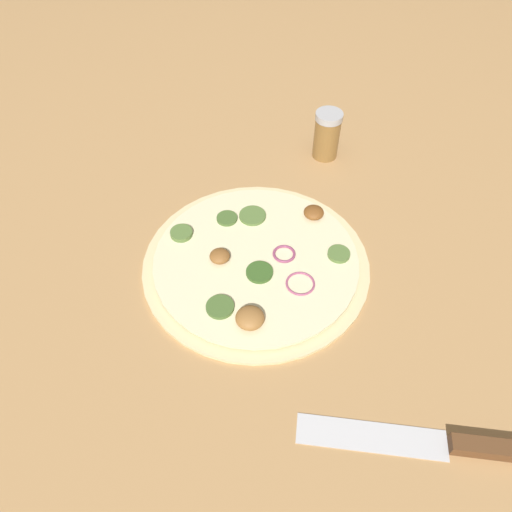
# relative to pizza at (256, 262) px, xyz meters

# --- Properties ---
(ground_plane) EXTENTS (3.00, 3.00, 0.00)m
(ground_plane) POSITION_rel_pizza_xyz_m (0.00, -0.00, -0.01)
(ground_plane) COLOR tan
(pizza) EXTENTS (0.34, 0.34, 0.03)m
(pizza) POSITION_rel_pizza_xyz_m (0.00, 0.00, 0.00)
(pizza) COLOR beige
(pizza) RESTS_ON ground_plane
(knife) EXTENTS (0.27, 0.11, 0.02)m
(knife) POSITION_rel_pizza_xyz_m (-0.18, 0.31, -0.00)
(knife) COLOR silver
(knife) RESTS_ON ground_plane
(spice_jar) EXTENTS (0.05, 0.05, 0.09)m
(spice_jar) POSITION_rel_pizza_xyz_m (-0.17, -0.24, 0.04)
(spice_jar) COLOR olive
(spice_jar) RESTS_ON ground_plane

